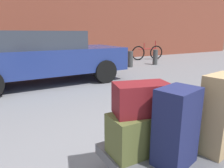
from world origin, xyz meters
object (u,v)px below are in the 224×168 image
at_px(duffel_bag_maroon_topmost_pile, 141,99).
at_px(bollard_kerb_far, 155,57).
at_px(duffel_bag_olive_front_left, 140,132).
at_px(bollard_kerb_mid, 130,59).
at_px(parked_car, 43,56).
at_px(suitcase_navy_rear_left, 176,127).
at_px(bicycle_leaning, 147,53).
at_px(bollard_kerb_near, 102,61).
at_px(suitcase_tan_rear_right, 221,114).
at_px(luggage_cart, 176,155).
at_px(suitcase_teal_stacked_top, 188,129).

xyz_separation_m(duffel_bag_maroon_topmost_pile, bollard_kerb_far, (5.03, 5.57, -0.51)).
height_order(duffel_bag_olive_front_left, bollard_kerb_mid, duffel_bag_olive_front_left).
bearing_deg(parked_car, duffel_bag_olive_front_left, -90.95).
relative_size(suitcase_navy_rear_left, bicycle_leaning, 0.36).
bearing_deg(duffel_bag_olive_front_left, bollard_kerb_near, 67.34).
bearing_deg(bollard_kerb_far, bicycle_leaning, 62.60).
relative_size(suitcase_navy_rear_left, bollard_kerb_far, 0.97).
relative_size(suitcase_tan_rear_right, parked_car, 0.16).
relative_size(duffel_bag_maroon_topmost_pile, bollard_kerb_near, 0.71).
xyz_separation_m(luggage_cart, duffel_bag_olive_front_left, (-0.31, 0.14, 0.25)).
xyz_separation_m(luggage_cart, bicycle_leaning, (5.50, 7.23, 0.10)).
bearing_deg(luggage_cart, duffel_bag_olive_front_left, 154.96).
height_order(duffel_bag_olive_front_left, bollard_kerb_near, duffel_bag_olive_front_left).
distance_m(duffel_bag_olive_front_left, bollard_kerb_mid, 6.70).
bearing_deg(duffel_bag_maroon_topmost_pile, parked_car, 103.86).
height_order(suitcase_navy_rear_left, bollard_kerb_far, suitcase_navy_rear_left).
xyz_separation_m(suitcase_teal_stacked_top, bollard_kerb_near, (1.88, 5.65, -0.12)).
bearing_deg(duffel_bag_maroon_topmost_pile, duffel_bag_olive_front_left, -165.20).
bearing_deg(bollard_kerb_near, suitcase_teal_stacked_top, -108.38).
height_order(luggage_cart, suitcase_teal_stacked_top, suitcase_teal_stacked_top).
relative_size(suitcase_navy_rear_left, bollard_kerb_mid, 0.97).
bearing_deg(bollard_kerb_near, suitcase_navy_rear_left, -111.29).
bearing_deg(bollard_kerb_far, duffel_bag_maroon_topmost_pile, -132.06).
distance_m(duffel_bag_olive_front_left, bollard_kerb_far, 7.51).
bearing_deg(bollard_kerb_mid, suitcase_navy_rear_left, -121.46).
xyz_separation_m(suitcase_navy_rear_left, parked_car, (-0.06, 4.79, 0.10)).
relative_size(suitcase_tan_rear_right, bollard_kerb_near, 1.07).
bearing_deg(duffel_bag_olive_front_left, luggage_cart, -24.27).
distance_m(suitcase_tan_rear_right, bollard_kerb_mid, 6.69).
distance_m(luggage_cart, bollard_kerb_near, 6.10).
distance_m(parked_car, bollard_kerb_mid, 3.82).
relative_size(duffel_bag_olive_front_left, parked_car, 0.13).
height_order(bollard_kerb_mid, bollard_kerb_far, same).
bearing_deg(parked_car, suitcase_teal_stacked_top, -84.21).
xyz_separation_m(duffel_bag_olive_front_left, parked_car, (0.07, 4.51, 0.24)).
bearing_deg(suitcase_teal_stacked_top, duffel_bag_maroon_topmost_pile, 171.80).
relative_size(duffel_bag_maroon_topmost_pile, bollard_kerb_mid, 0.71).
relative_size(bollard_kerb_near, bollard_kerb_far, 1.00).
bearing_deg(parked_car, bollard_kerb_mid, 16.26).
distance_m(luggage_cart, parked_car, 4.69).
xyz_separation_m(suitcase_tan_rear_right, bicycle_leaning, (5.20, 7.42, -0.31)).
relative_size(suitcase_navy_rear_left, duffel_bag_maroon_topmost_pile, 1.37).
bearing_deg(duffel_bag_olive_front_left, parked_car, 89.83).
bearing_deg(parked_car, bollard_kerb_far, 12.09).
height_order(suitcase_navy_rear_left, parked_car, parked_car).
distance_m(bollard_kerb_near, bollard_kerb_far, 2.61).
distance_m(suitcase_teal_stacked_top, suitcase_tan_rear_right, 0.36).
xyz_separation_m(suitcase_tan_rear_right, duffel_bag_maroon_topmost_pile, (-0.61, 0.34, 0.14)).
distance_m(luggage_cart, bollard_kerb_mid, 6.66).
xyz_separation_m(suitcase_teal_stacked_top, bollard_kerb_far, (4.49, 5.65, -0.12)).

